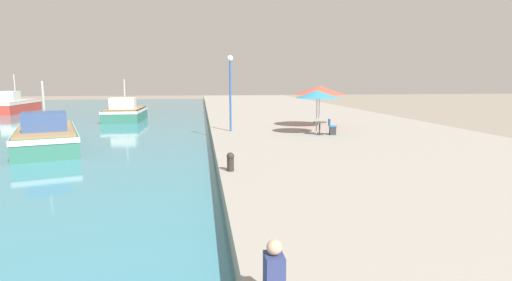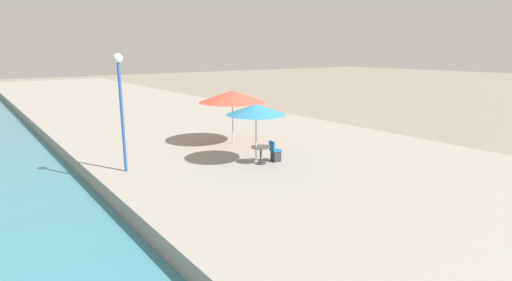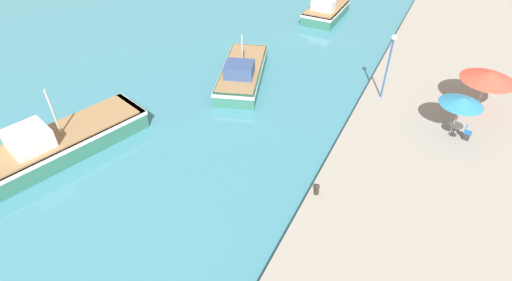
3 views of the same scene
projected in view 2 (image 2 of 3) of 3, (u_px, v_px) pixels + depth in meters
The scene contains 6 objects.
quay_promenade at pixel (174, 124), 27.69m from camera, with size 16.00×90.00×0.66m.
cafe_umbrella_pink at pixel (256, 109), 16.30m from camera, with size 2.48×2.48×2.52m.
cafe_umbrella_white at pixel (232, 96), 19.85m from camera, with size 3.34×3.34×2.72m.
cafe_table at pixel (261, 151), 16.69m from camera, with size 0.80×0.80×0.74m.
cafe_chair_left at pixel (275, 154), 17.08m from camera, with size 0.48×0.45×0.91m.
lamppost at pixel (120, 93), 15.09m from camera, with size 0.36×0.36×4.56m.
Camera 2 is at (-3.72, 11.74, 5.34)m, focal length 28.00 mm.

